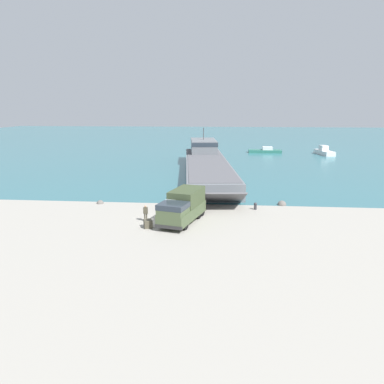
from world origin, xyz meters
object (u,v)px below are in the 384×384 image
at_px(moored_boat_a, 324,152).
at_px(moored_boat_b, 265,151).
at_px(cargo_crate, 148,224).
at_px(soldier_on_ramp, 146,212).
at_px(mooring_bollard, 255,206).
at_px(landing_craft, 206,162).
at_px(military_truck, 183,206).

height_order(moored_boat_a, moored_boat_b, moored_boat_a).
xyz_separation_m(moored_boat_b, cargo_crate, (-17.06, -61.77, -0.13)).
bearing_deg(moored_boat_b, soldier_on_ramp, 163.81).
relative_size(moored_boat_b, mooring_bollard, 10.07).
bearing_deg(cargo_crate, moored_boat_b, 74.56).
height_order(moored_boat_b, mooring_bollard, moored_boat_b).
height_order(landing_craft, moored_boat_b, landing_craft).
distance_m(military_truck, moored_boat_b, 61.29).
relative_size(moored_boat_a, cargo_crate, 8.52).
bearing_deg(moored_boat_a, landing_craft, 34.26).
bearing_deg(moored_boat_b, cargo_crate, 164.85).
bearing_deg(moored_boat_b, moored_boat_a, -101.79).
bearing_deg(mooring_bollard, landing_craft, 105.26).
bearing_deg(moored_boat_b, military_truck, 167.07).
relative_size(soldier_on_ramp, cargo_crate, 1.83).
distance_m(mooring_bollard, cargo_crate, 12.90).
xyz_separation_m(landing_craft, cargo_crate, (-3.76, -32.39, -1.30)).
height_order(military_truck, moored_boat_a, military_truck).
bearing_deg(soldier_on_ramp, cargo_crate, -168.09).
distance_m(soldier_on_ramp, moored_boat_a, 64.98).
bearing_deg(military_truck, landing_craft, -166.53).
bearing_deg(moored_boat_a, cargo_crate, 52.24).
bearing_deg(mooring_bollard, moored_boat_b, 83.21).
xyz_separation_m(moored_boat_a, moored_boat_b, (-13.66, 2.92, -0.22)).
bearing_deg(mooring_bollard, moored_boat_a, 68.63).
bearing_deg(landing_craft, cargo_crate, -102.70).
distance_m(moored_boat_b, cargo_crate, 64.08).
bearing_deg(cargo_crate, soldier_on_ramp, 108.25).
bearing_deg(military_truck, cargo_crate, -40.42).
bearing_deg(mooring_bollard, soldier_on_ramp, -154.12).
relative_size(military_truck, mooring_bollard, 9.40).
distance_m(soldier_on_ramp, cargo_crate, 2.11).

